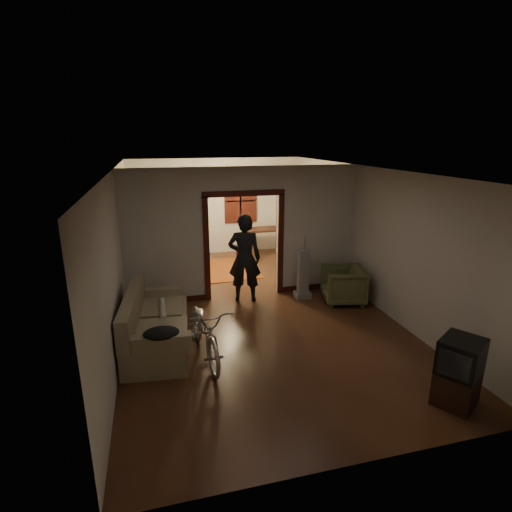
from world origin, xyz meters
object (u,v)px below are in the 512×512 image
object	(u,v)px
sofa	(157,319)
desk	(263,243)
locker	(173,228)
armchair	(343,285)
bicycle	(205,330)
person	(245,258)

from	to	relation	value
sofa	desk	world-z (taller)	sofa
locker	desk	xyz separation A→B (m)	(2.54, -0.40, -0.49)
armchair	locker	world-z (taller)	locker
sofa	bicycle	xyz separation A→B (m)	(0.72, -0.56, -0.01)
sofa	armchair	distance (m)	3.94
bicycle	person	world-z (taller)	person
person	sofa	bearing A→B (deg)	54.81
sofa	armchair	bearing A→B (deg)	18.98
bicycle	desk	bearing A→B (deg)	59.85
person	desk	xyz separation A→B (m)	(1.27, 3.11, -0.53)
bicycle	armchair	xyz separation A→B (m)	(3.11, 1.48, -0.08)
locker	desk	world-z (taller)	locker
sofa	locker	world-z (taller)	locker
armchair	locker	size ratio (longest dim) A/B	0.47
locker	desk	size ratio (longest dim) A/B	1.63
person	desk	size ratio (longest dim) A/B	1.71
bicycle	sofa	bearing A→B (deg)	136.71
armchair	locker	distance (m)	5.29
sofa	person	xyz separation A→B (m)	(1.84, 1.54, 0.46)
sofa	locker	bearing A→B (deg)	89.01
bicycle	armchair	world-z (taller)	bicycle
armchair	desk	size ratio (longest dim) A/B	0.77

